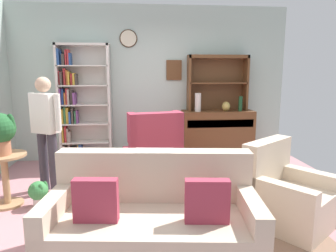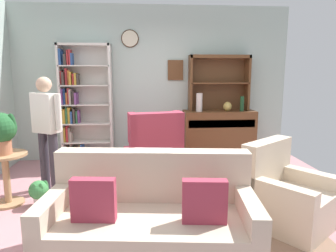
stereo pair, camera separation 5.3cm
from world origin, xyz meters
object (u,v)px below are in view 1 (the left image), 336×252
couch_floral (153,223)px  armchair_floral (287,197)px  bottle_wine (240,104)px  plant_stand (5,174)px  book_stack (152,173)px  person_reading (46,126)px  sideboard (217,133)px  wingback_chair (153,154)px  vase_tall (198,102)px  potted_plant_large (0,131)px  bookshelf (80,106)px  potted_plant_small (39,192)px  coffee_table (151,183)px  vase_round (226,106)px  sideboard_hutch (217,75)px

couch_floral → armchair_floral: couch_floral is taller
bottle_wine → couch_floral: (-1.74, -2.84, -0.74)m
plant_stand → book_stack: size_ratio=3.20×
couch_floral → person_reading: bearing=128.9°
person_reading → book_stack: 1.62m
armchair_floral → book_stack: (-1.43, 0.48, 0.16)m
sideboard → wingback_chair: wingback_chair is taller
vase_tall → plant_stand: size_ratio=0.51×
bottle_wine → potted_plant_large: 3.84m
sideboard → bookshelf: bearing=178.1°
book_stack → potted_plant_small: bearing=171.7°
bottle_wine → person_reading: 3.30m
bottle_wine → potted_plant_large: bearing=-154.8°
bookshelf → vase_tall: size_ratio=6.38×
armchair_floral → person_reading: (-2.81, 1.20, 0.62)m
bookshelf → bottle_wine: bookshelf is taller
bottle_wine → coffee_table: size_ratio=0.33×
sideboard → coffee_table: sideboard is taller
couch_floral → book_stack: size_ratio=9.31×
sideboard → coffee_table: size_ratio=1.63×
vase_round → potted_plant_large: 3.62m
couch_floral → sideboard_hutch: bearing=66.0°
vase_round → person_reading: person_reading is taller
plant_stand → book_stack: bearing=-9.1°
potted_plant_small → couch_floral: bearing=-40.7°
vase_round → person_reading: 3.07m
bookshelf → wingback_chair: bearing=-39.6°
potted_plant_large → couch_floral: bearing=-34.8°
potted_plant_small → sideboard_hutch: bearing=35.2°
bookshelf → armchair_floral: 3.71m
armchair_floral → potted_plant_large: 3.35m
vase_round → bookshelf: bearing=176.7°
bottle_wine → sideboard_hutch: bearing=153.0°
couch_floral → potted_plant_large: bearing=145.2°
couch_floral → wingback_chair: bearing=87.0°
sideboard → book_stack: (-1.31, -1.99, -0.06)m
potted_plant_large → person_reading: size_ratio=0.32×
bookshelf → wingback_chair: size_ratio=2.00×
sideboard_hutch → bookshelf: bearing=-179.4°
vase_tall → wingback_chair: vase_tall is taller
sideboard → couch_floral: 3.23m
vase_tall → bottle_wine: bearing=-0.7°
couch_floral → book_stack: bearing=87.6°
bottle_wine → wingback_chair: (-1.64, -0.84, -0.67)m
couch_floral → vase_tall: bearing=71.4°
bottle_wine → coffee_table: 2.71m
vase_tall → coffee_table: bearing=-115.4°
vase_tall → bottle_wine: size_ratio=1.23×
vase_round → potted_plant_small: vase_round is taller
person_reading → book_stack: person_reading is taller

